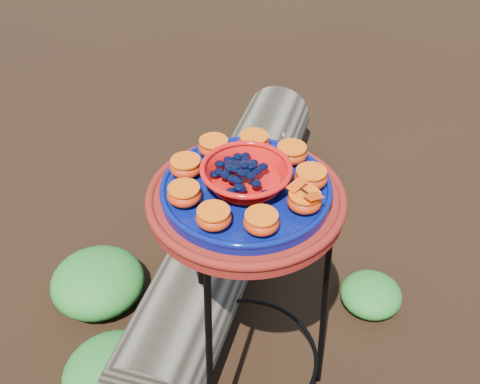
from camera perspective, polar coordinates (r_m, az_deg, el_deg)
plant_stand at (r=1.57m, az=0.48°, el=-11.13°), size 0.44×0.44×0.70m
terracotta_saucer at (r=1.30m, az=0.57°, el=-0.88°), size 0.43×0.43×0.03m
cobalt_plate at (r=1.28m, az=0.58°, el=0.11°), size 0.36×0.36×0.02m
red_bowl at (r=1.26m, az=0.59°, el=1.43°), size 0.18×0.18×0.05m
glass_gems at (r=1.24m, az=0.60°, el=2.79°), size 0.14×0.14×0.02m
orange_half_0 at (r=1.22m, az=6.12°, el=-0.87°), size 0.07×0.07×0.04m
orange_half_1 at (r=1.28m, az=6.73°, el=1.34°), size 0.07×0.07×0.04m
orange_half_2 at (r=1.34m, az=4.91°, el=3.64°), size 0.07×0.07×0.04m
orange_half_3 at (r=1.37m, az=1.34°, el=4.74°), size 0.07×0.07×0.04m
orange_half_4 at (r=1.36m, az=-2.51°, el=4.26°), size 0.07×0.07×0.04m
orange_half_5 at (r=1.30m, az=-5.16°, el=2.37°), size 0.07×0.07×0.04m
orange_half_6 at (r=1.23m, az=-5.31°, el=-0.27°), size 0.07×0.07×0.04m
orange_half_7 at (r=1.17m, az=-2.51°, el=-2.45°), size 0.07×0.07×0.04m
orange_half_8 at (r=1.16m, az=2.03°, el=-2.89°), size 0.07×0.07×0.04m
butterfly at (r=1.20m, az=6.21°, el=0.11°), size 0.09×0.06×0.02m
driftwood_log at (r=2.12m, az=-1.02°, el=-2.72°), size 1.40×1.18×0.27m
foliage_left at (r=1.82m, az=-11.79°, el=-16.55°), size 0.30×0.30×0.15m
foliage_right at (r=2.04m, az=12.34°, el=-9.40°), size 0.20×0.20×0.10m
foliage_back at (r=2.05m, az=-13.37°, el=-8.18°), size 0.31×0.31×0.15m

